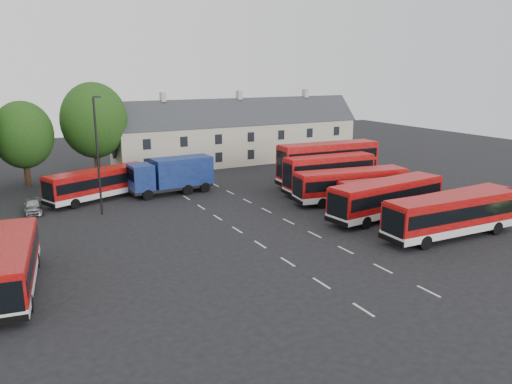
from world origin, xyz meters
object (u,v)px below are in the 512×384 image
silver_car (33,205)px  lamppost (98,153)px  bus_west (11,262)px  box_truck (172,174)px  bus_dd_south (329,172)px  bus_row_a (452,212)px

silver_car → lamppost: lamppost is taller
bus_west → box_truck: size_ratio=1.22×
bus_west → lamppost: 16.59m
bus_west → silver_car: bearing=-0.2°
bus_dd_south → bus_west: bearing=-156.9°
bus_row_a → bus_west: (-31.02, 5.48, -0.23)m
silver_car → bus_dd_south: bearing=-9.6°
bus_dd_south → box_truck: bearing=156.4°
bus_row_a → bus_west: bearing=171.5°
silver_car → bus_west: bearing=-94.1°
bus_west → lamppost: size_ratio=1.01×
bus_row_a → box_truck: box_truck is taller
bus_row_a → box_truck: (-14.74, 23.95, 0.12)m
bus_row_a → bus_dd_south: 16.27m
box_truck → bus_dd_south: bearing=-30.5°
bus_west → bus_row_a: bearing=-92.2°
box_truck → lamppost: bearing=-154.7°
bus_west → box_truck: bearing=-33.6°
bus_row_a → bus_west: size_ratio=1.11×
lamppost → silver_car: bearing=146.6°
bus_row_a → box_truck: bearing=123.1°
bus_dd_south → bus_west: size_ratio=0.93×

